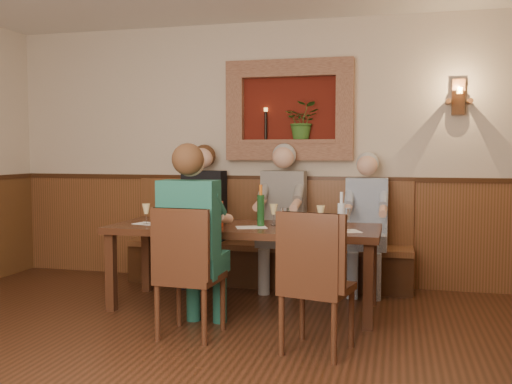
# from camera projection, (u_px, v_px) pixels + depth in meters

# --- Properties ---
(room_shell) EXTENTS (6.04, 6.04, 2.82)m
(room_shell) POSITION_uv_depth(u_px,v_px,m) (158.00, 67.00, 3.23)
(room_shell) COLOR beige
(room_shell) RESTS_ON ground
(wainscoting) EXTENTS (6.02, 6.02, 1.15)m
(wainscoting) POSITION_uv_depth(u_px,v_px,m) (161.00, 293.00, 3.33)
(wainscoting) COLOR #533417
(wainscoting) RESTS_ON ground
(wall_niche) EXTENTS (1.36, 0.30, 1.06)m
(wall_niche) POSITION_uv_depth(u_px,v_px,m) (293.00, 114.00, 6.03)
(wall_niche) COLOR #53140B
(wall_niche) RESTS_ON ground
(wall_sconce) EXTENTS (0.25, 0.20, 0.35)m
(wall_sconce) POSITION_uv_depth(u_px,v_px,m) (458.00, 98.00, 5.61)
(wall_sconce) COLOR #533417
(wall_sconce) RESTS_ON ground
(dining_table) EXTENTS (2.40, 0.90, 0.75)m
(dining_table) POSITION_uv_depth(u_px,v_px,m) (244.00, 234.00, 5.11)
(dining_table) COLOR #341D0F
(dining_table) RESTS_ON ground
(bench) EXTENTS (3.00, 0.45, 1.11)m
(bench) POSITION_uv_depth(u_px,v_px,m) (267.00, 254.00, 6.05)
(bench) COLOR #381E0F
(bench) RESTS_ON ground
(chair_near_left) EXTENTS (0.47, 0.47, 1.00)m
(chair_near_left) POSITION_uv_depth(u_px,v_px,m) (190.00, 299.00, 4.35)
(chair_near_left) COLOR #341D0F
(chair_near_left) RESTS_ON ground
(chair_near_right) EXTENTS (0.53, 0.53, 1.01)m
(chair_near_right) POSITION_uv_depth(u_px,v_px,m) (316.00, 311.00, 4.00)
(chair_near_right) COLOR #341D0F
(chair_near_right) RESTS_ON ground
(person_bench_left) EXTENTS (0.45, 0.55, 1.49)m
(person_bench_left) POSITION_uv_depth(u_px,v_px,m) (201.00, 226.00, 6.09)
(person_bench_left) COLOR black
(person_bench_left) RESTS_ON ground
(person_bench_mid) EXTENTS (0.45, 0.55, 1.50)m
(person_bench_mid) POSITION_uv_depth(u_px,v_px,m) (282.00, 228.00, 5.88)
(person_bench_mid) COLOR #5B5453
(person_bench_mid) RESTS_ON ground
(person_bench_right) EXTENTS (0.41, 0.51, 1.41)m
(person_bench_right) POSITION_uv_depth(u_px,v_px,m) (366.00, 235.00, 5.68)
(person_bench_right) COLOR navy
(person_bench_right) RESTS_ON ground
(person_chair_front) EXTENTS (0.44, 0.54, 1.48)m
(person_chair_front) POSITION_uv_depth(u_px,v_px,m) (193.00, 255.00, 4.41)
(person_chair_front) COLOR #173E51
(person_chair_front) RESTS_ON ground
(spittoon_bucket) EXTENTS (0.25, 0.25, 0.22)m
(spittoon_bucket) POSITION_uv_depth(u_px,v_px,m) (212.00, 214.00, 5.05)
(spittoon_bucket) COLOR red
(spittoon_bucket) RESTS_ON dining_table
(wine_bottle_green_a) EXTENTS (0.08, 0.08, 0.37)m
(wine_bottle_green_a) POSITION_uv_depth(u_px,v_px,m) (261.00, 209.00, 5.05)
(wine_bottle_green_a) COLOR #19471E
(wine_bottle_green_a) RESTS_ON dining_table
(wine_bottle_green_b) EXTENTS (0.08, 0.08, 0.36)m
(wine_bottle_green_b) POSITION_uv_depth(u_px,v_px,m) (202.00, 206.00, 5.40)
(wine_bottle_green_b) COLOR #19471E
(wine_bottle_green_b) RESTS_ON dining_table
(water_bottle) EXTENTS (0.08, 0.08, 0.34)m
(water_bottle) POSITION_uv_depth(u_px,v_px,m) (341.00, 217.00, 4.56)
(water_bottle) COLOR silver
(water_bottle) RESTS_ON dining_table
(tasting_sheet_a) EXTENTS (0.30, 0.24, 0.00)m
(tasting_sheet_a) POSITION_uv_depth(u_px,v_px,m) (149.00, 224.00, 5.23)
(tasting_sheet_a) COLOR white
(tasting_sheet_a) RESTS_ON dining_table
(tasting_sheet_b) EXTENTS (0.31, 0.27, 0.00)m
(tasting_sheet_b) POSITION_uv_depth(u_px,v_px,m) (251.00, 227.00, 4.98)
(tasting_sheet_b) COLOR white
(tasting_sheet_b) RESTS_ON dining_table
(tasting_sheet_c) EXTENTS (0.35, 0.31, 0.00)m
(tasting_sheet_c) POSITION_uv_depth(u_px,v_px,m) (342.00, 231.00, 4.73)
(tasting_sheet_c) COLOR white
(tasting_sheet_c) RESTS_ON dining_table
(tasting_sheet_d) EXTENTS (0.25, 0.19, 0.00)m
(tasting_sheet_d) POSITION_uv_depth(u_px,v_px,m) (190.00, 228.00, 4.93)
(tasting_sheet_d) COLOR white
(tasting_sheet_d) RESTS_ON dining_table
(wine_glass_0) EXTENTS (0.08, 0.08, 0.19)m
(wine_glass_0) POSITION_uv_depth(u_px,v_px,m) (165.00, 212.00, 5.34)
(wine_glass_0) COLOR white
(wine_glass_0) RESTS_ON dining_table
(wine_glass_1) EXTENTS (0.08, 0.08, 0.19)m
(wine_glass_1) POSITION_uv_depth(u_px,v_px,m) (347.00, 220.00, 4.74)
(wine_glass_1) COLOR white
(wine_glass_1) RESTS_ON dining_table
(wine_glass_2) EXTENTS (0.08, 0.08, 0.19)m
(wine_glass_2) POSITION_uv_depth(u_px,v_px,m) (210.00, 213.00, 5.26)
(wine_glass_2) COLOR white
(wine_glass_2) RESTS_ON dining_table
(wine_glass_3) EXTENTS (0.08, 0.08, 0.19)m
(wine_glass_3) POSITION_uv_depth(u_px,v_px,m) (274.00, 214.00, 5.14)
(wine_glass_3) COLOR #F5DD92
(wine_glass_3) RESTS_ON dining_table
(wine_glass_4) EXTENTS (0.08, 0.08, 0.19)m
(wine_glass_4) POSITION_uv_depth(u_px,v_px,m) (185.00, 216.00, 5.02)
(wine_glass_4) COLOR #F5DD92
(wine_glass_4) RESTS_ON dining_table
(wine_glass_5) EXTENTS (0.08, 0.08, 0.19)m
(wine_glass_5) POSITION_uv_depth(u_px,v_px,m) (285.00, 219.00, 4.79)
(wine_glass_5) COLOR white
(wine_glass_5) RESTS_ON dining_table
(wine_glass_6) EXTENTS (0.08, 0.08, 0.19)m
(wine_glass_6) POSITION_uv_depth(u_px,v_px,m) (321.00, 216.00, 4.99)
(wine_glass_6) COLOR #F5DD92
(wine_glass_6) RESTS_ON dining_table
(wine_glass_7) EXTENTS (0.08, 0.08, 0.19)m
(wine_glass_7) POSITION_uv_depth(u_px,v_px,m) (210.00, 218.00, 4.88)
(wine_glass_7) COLOR #F5DD92
(wine_glass_7) RESTS_ON dining_table
(wine_glass_8) EXTENTS (0.08, 0.08, 0.19)m
(wine_glass_8) POSITION_uv_depth(u_px,v_px,m) (146.00, 214.00, 5.18)
(wine_glass_8) COLOR #F5DD92
(wine_glass_8) RESTS_ON dining_table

